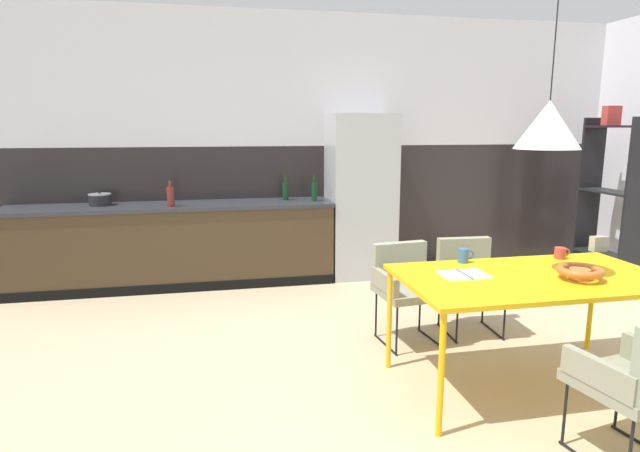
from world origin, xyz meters
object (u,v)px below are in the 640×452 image
at_px(mug_dark_espresso, 560,253).
at_px(bottle_vinegar_dark, 285,191).
at_px(cooking_pot, 100,200).
at_px(bottle_wine_green, 314,191).
at_px(armchair_by_stool, 406,279).
at_px(armchair_far_side, 469,273).
at_px(open_book, 464,275).
at_px(dining_table, 533,282).
at_px(refrigerator_column, 361,196).
at_px(bottle_oil_tall, 171,196).
at_px(open_shelf_unit, 611,194).
at_px(pendant_lamp_over_table_near, 548,125).
at_px(mug_glass_clear, 464,256).
at_px(fruit_bowl, 580,271).

xyz_separation_m(mug_dark_espresso, bottle_vinegar_dark, (-1.65, 2.52, 0.19)).
bearing_deg(cooking_pot, bottle_wine_green, -3.29).
bearing_deg(armchair_by_stool, cooking_pot, -43.12).
height_order(armchair_far_side, open_book, open_book).
bearing_deg(cooking_pot, bottle_vinegar_dark, 0.13).
bearing_deg(dining_table, refrigerator_column, 97.17).
bearing_deg(refrigerator_column, bottle_oil_tall, -175.52).
bearing_deg(dining_table, open_shelf_unit, 42.30).
relative_size(bottle_vinegar_dark, bottle_wine_green, 0.98).
relative_size(dining_table, bottle_vinegar_dark, 6.04).
distance_m(dining_table, bottle_wine_green, 2.90).
bearing_deg(pendant_lamp_over_table_near, armchair_far_side, 85.92).
bearing_deg(dining_table, mug_glass_clear, 126.45).
relative_size(open_book, bottle_oil_tall, 1.11).
bearing_deg(pendant_lamp_over_table_near, dining_table, 90.00).
distance_m(cooking_pot, bottle_wine_green, 2.26).
distance_m(armchair_by_stool, cooking_pot, 3.32).
bearing_deg(fruit_bowl, mug_dark_espresso, 65.63).
relative_size(armchair_by_stool, cooking_pot, 3.45).
bearing_deg(armchair_by_stool, dining_table, 114.02).
bearing_deg(fruit_bowl, pendant_lamp_over_table_near, 154.12).
bearing_deg(fruit_bowl, bottle_vinegar_dark, 115.37).
xyz_separation_m(armchair_by_stool, open_shelf_unit, (2.91, 1.29, 0.44)).
height_order(refrigerator_column, open_book, refrigerator_column).
bearing_deg(cooking_pot, mug_dark_espresso, -34.86).
bearing_deg(refrigerator_column, mug_dark_espresso, -71.79).
distance_m(open_book, pendant_lamp_over_table_near, 1.05).
distance_m(fruit_bowl, mug_dark_espresso, 0.54).
distance_m(refrigerator_column, bottle_oil_tall, 2.08).
bearing_deg(fruit_bowl, refrigerator_column, 101.14).
xyz_separation_m(armchair_far_side, open_shelf_unit, (2.32, 1.20, 0.46)).
relative_size(armchair_by_stool, pendant_lamp_over_table_near, 0.58).
bearing_deg(armchair_by_stool, mug_dark_espresso, 144.96).
bearing_deg(dining_table, bottle_vinegar_dark, 112.71).
bearing_deg(mug_dark_espresso, pendant_lamp_over_table_near, -139.40).
relative_size(mug_glass_clear, bottle_oil_tall, 0.45).
distance_m(armchair_far_side, mug_glass_clear, 0.76).
distance_m(dining_table, bottle_vinegar_dark, 3.13).
relative_size(open_book, open_shelf_unit, 0.15).
distance_m(refrigerator_column, bottle_wine_green, 0.56).
distance_m(mug_glass_clear, open_shelf_unit, 3.23).
xyz_separation_m(fruit_bowl, bottle_vinegar_dark, (-1.43, 3.01, 0.18)).
bearing_deg(bottle_wine_green, armchair_far_side, -61.02).
bearing_deg(bottle_wine_green, cooking_pot, 176.71).
relative_size(mug_glass_clear, cooking_pot, 0.53).
xyz_separation_m(open_shelf_unit, pendant_lamp_over_table_near, (-2.39, -2.21, 0.76)).
distance_m(armchair_far_side, pendant_lamp_over_table_near, 1.58).
distance_m(armchair_far_side, mug_dark_espresso, 0.79).
bearing_deg(armchair_by_stool, pendant_lamp_over_table_near, 113.19).
xyz_separation_m(armchair_by_stool, bottle_wine_green, (-0.38, 1.85, 0.49)).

